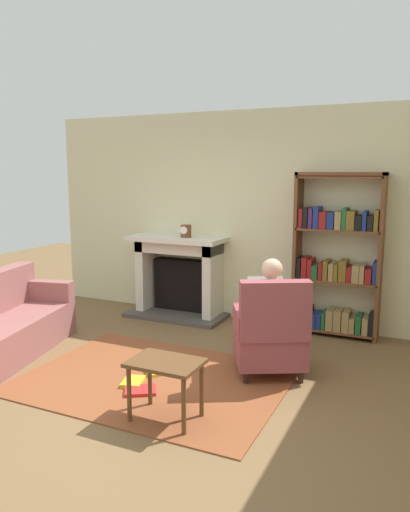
# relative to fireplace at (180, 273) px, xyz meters

# --- Properties ---
(ground) EXTENTS (14.00, 14.00, 0.00)m
(ground) POSITION_rel_fireplace_xyz_m (0.79, -2.30, -0.58)
(ground) COLOR brown
(back_wall) EXTENTS (5.60, 0.10, 2.70)m
(back_wall) POSITION_rel_fireplace_xyz_m (0.79, 0.25, 0.77)
(back_wall) COLOR beige
(back_wall) RESTS_ON ground
(area_rug) EXTENTS (2.40, 1.80, 0.01)m
(area_rug) POSITION_rel_fireplace_xyz_m (0.79, -2.00, -0.57)
(area_rug) COLOR brown
(area_rug) RESTS_ON ground
(fireplace) EXTENTS (1.32, 0.64, 1.09)m
(fireplace) POSITION_rel_fireplace_xyz_m (0.00, 0.00, 0.00)
(fireplace) COLOR #4C4742
(fireplace) RESTS_ON ground
(mantel_clock) EXTENTS (0.14, 0.14, 0.16)m
(mantel_clock) POSITION_rel_fireplace_xyz_m (0.15, -0.10, 0.59)
(mantel_clock) COLOR brown
(mantel_clock) RESTS_ON fireplace
(bookshelf) EXTENTS (1.00, 0.32, 1.93)m
(bookshelf) POSITION_rel_fireplace_xyz_m (2.07, 0.04, 0.32)
(bookshelf) COLOR brown
(bookshelf) RESTS_ON ground
(armchair_reading) EXTENTS (0.85, 0.85, 0.97)m
(armchair_reading) POSITION_rel_fireplace_xyz_m (1.74, -1.45, -0.15)
(armchair_reading) COLOR #331E14
(armchair_reading) RESTS_ON ground
(seated_reader) EXTENTS (0.53, 0.60, 1.14)m
(seated_reader) POSITION_rel_fireplace_xyz_m (1.68, -1.35, 0.04)
(seated_reader) COLOR silver
(seated_reader) RESTS_ON ground
(sofa_floral) EXTENTS (1.09, 1.82, 0.85)m
(sofa_floral) POSITION_rel_fireplace_xyz_m (-1.02, -2.11, -0.26)
(sofa_floral) COLOR #955957
(sofa_floral) RESTS_ON ground
(side_table) EXTENTS (0.56, 0.39, 0.49)m
(side_table) POSITION_rel_fireplace_xyz_m (1.25, -2.61, -0.17)
(side_table) COLOR brown
(side_table) RESTS_ON ground
(scattered_books) EXTENTS (0.44, 0.74, 0.03)m
(scattered_books) POSITION_rel_fireplace_xyz_m (0.73, -2.13, -0.55)
(scattered_books) COLOR red
(scattered_books) RESTS_ON area_rug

